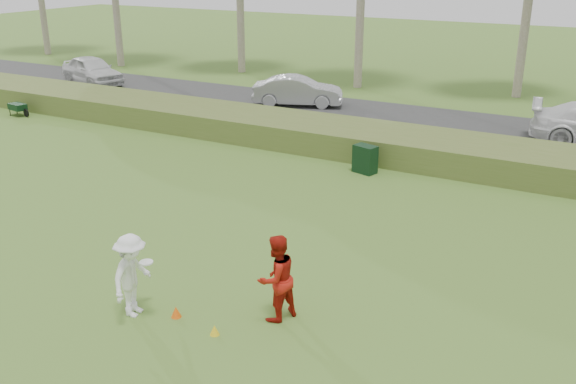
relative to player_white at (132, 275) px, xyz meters
The scene contains 11 objects.
ground 1.47m from the player_white, 30.14° to the left, with size 120.00×120.00×0.00m, color #406923.
reed_strip 12.65m from the player_white, 85.34° to the left, with size 80.00×3.00×0.90m, color #4A5E25.
park_road 17.65m from the player_white, 86.66° to the left, with size 80.00×6.00×0.06m, color #2D2D2D.
player_white is the anchor object (origin of this frame).
player_red 2.87m from the player_white, 25.37° to the left, with size 0.87×0.68×1.79m, color #AA180E.
cone_orange 1.14m from the player_white, 20.44° to the left, with size 0.21×0.21×0.23m, color #F1590C.
cone_yellow 2.00m from the player_white, ahead, with size 0.19×0.19×0.21m, color yellow.
utility_cabinet 10.50m from the player_white, 85.95° to the left, with size 0.74×0.46×0.93m, color black.
wheelbarrow 18.92m from the player_white, 146.51° to the left, with size 1.14×0.64×0.55m.
car_left 24.82m from the player_white, 136.13° to the left, with size 1.79×4.46×1.52m, color silver.
car_mid 18.83m from the player_white, 107.52° to the left, with size 1.45×4.17×1.37m, color #BBBBC0.
Camera 1 is at (7.05, -9.05, 6.88)m, focal length 40.00 mm.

